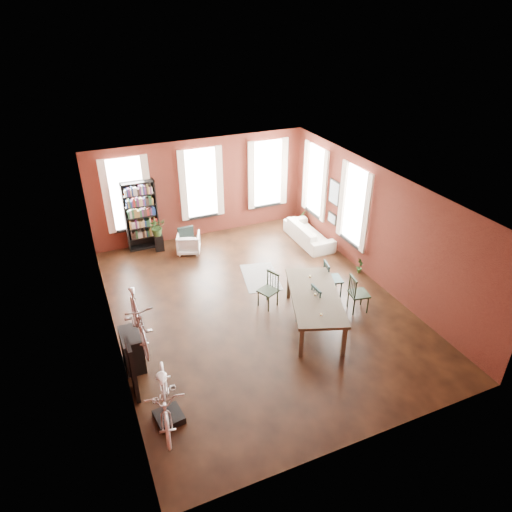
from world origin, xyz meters
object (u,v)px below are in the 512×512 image
dining_chair_c (359,294)px  plant_stand (159,243)px  dining_table (314,310)px  console_table (132,350)px  bicycle_floor (163,377)px  dining_chair_a (308,307)px  dining_chair_b (268,291)px  bookshelf (141,216)px  bike_trainer (169,417)px  cream_sofa (309,230)px  dining_chair_d (333,279)px  white_armchair (188,242)px

dining_chair_c → plant_stand: bearing=48.0°
dining_table → console_table: dining_table is taller
bicycle_floor → dining_chair_a: bearing=31.3°
bicycle_floor → dining_chair_b: bearing=48.1°
dining_chair_b → dining_chair_c: 2.27m
bookshelf → bike_trainer: bearing=-97.8°
dining_table → console_table: size_ratio=3.08×
dining_chair_b → bike_trainer: bearing=-75.5°
dining_table → cream_sofa: dining_table is taller
dining_chair_a → bookshelf: (-2.82, 5.46, 0.60)m
dining_chair_c → bike_trainer: bearing=116.9°
bookshelf → plant_stand: bookshelf is taller
bicycle_floor → bike_trainer: bearing=29.2°
dining_chair_a → bicycle_floor: (-3.80, -1.52, 0.60)m
dining_chair_c → bicycle_floor: bearing=116.9°
dining_chair_a → plant_stand: bearing=-155.9°
dining_chair_d → bicycle_floor: bearing=128.1°
bookshelf → plant_stand: bearing=-43.0°
dining_chair_a → dining_chair_b: dining_chair_a is taller
dining_chair_c → cream_sofa: 3.81m
dining_chair_b → console_table: bearing=-101.4°
dining_chair_d → dining_chair_c: bearing=-151.3°
dining_chair_d → dining_table: bearing=142.9°
console_table → dining_table: bearing=-4.1°
bike_trainer → bicycle_floor: size_ratio=0.26×
dining_chair_c → bookshelf: bookshelf is taller
dining_table → dining_chair_a: (-0.15, 0.04, 0.08)m
dining_chair_a → bookshelf: size_ratio=0.45×
bike_trainer → console_table: console_table is taller
dining_chair_d → bookshelf: 6.15m
dining_table → dining_chair_a: bearing=-176.0°
white_armchair → plant_stand: 0.95m
console_table → dining_chair_d: bearing=6.4°
bookshelf → console_table: size_ratio=2.75×
white_armchair → bike_trainer: (-2.15, -6.13, -0.28)m
dining_chair_c → dining_chair_d: bearing=26.6°
cream_sofa → dining_table: bearing=152.5°
dining_chair_b → plant_stand: dining_chair_b is taller
white_armchair → console_table: size_ratio=0.87×
dining_chair_b → dining_chair_c: bearing=38.0°
dining_chair_c → dining_chair_d: (-0.24, 0.84, 0.00)m
dining_chair_c → white_armchair: bearing=44.4°
dining_table → bike_trainer: 4.21m
cream_sofa → bike_trainer: (-5.91, -5.28, -0.34)m
dining_chair_a → bike_trainer: bearing=-69.6°
cream_sofa → plant_stand: 4.76m
dining_chair_c → bike_trainer: 5.47m
dining_chair_a → dining_chair_d: (1.21, 0.86, -0.01)m
white_armchair → bicycle_floor: bearing=90.7°
dining_chair_b → bookshelf: (-2.27, 4.39, 0.63)m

